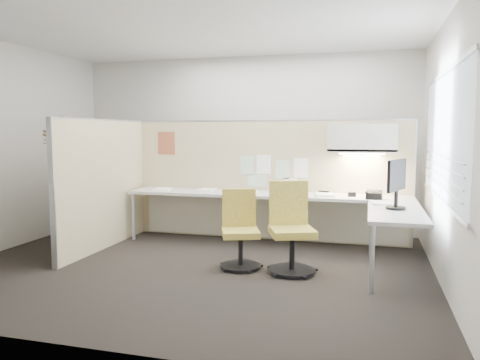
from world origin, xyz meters
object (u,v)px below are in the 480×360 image
(desk, at_px, (287,205))
(chair_left, at_px, (240,232))
(monitor, at_px, (397,181))
(chair_right, at_px, (291,231))
(phone, at_px, (374,195))

(desk, distance_m, chair_left, 1.12)
(monitor, bearing_deg, chair_right, 124.24)
(desk, height_order, phone, phone)
(desk, height_order, chair_left, chair_left)
(chair_left, distance_m, monitor, 1.88)
(chair_right, distance_m, monitor, 1.31)
(monitor, bearing_deg, chair_left, 119.42)
(chair_right, relative_size, monitor, 1.83)
(desk, bearing_deg, chair_right, -77.89)
(monitor, bearing_deg, phone, 38.36)
(desk, distance_m, monitor, 1.65)
(chair_left, distance_m, phone, 1.86)
(phone, bearing_deg, chair_left, -141.40)
(chair_right, relative_size, phone, 4.55)
(desk, relative_size, chair_left, 4.43)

